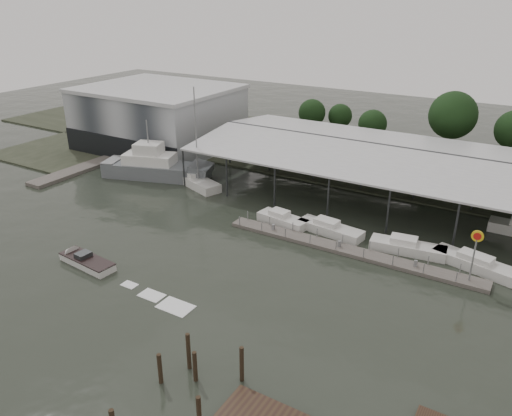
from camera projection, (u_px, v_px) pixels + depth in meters
The scene contains 17 objects.
ground at pixel (176, 256), 51.77m from camera, with size 200.00×200.00×0.00m, color #262C24.
land_strip_far at pixel (334, 153), 84.73m from camera, with size 140.00×30.00×0.30m.
land_strip_west at pixel (113, 136), 94.26m from camera, with size 20.00×40.00×0.30m.
storage_warehouse at pixel (159, 117), 86.46m from camera, with size 24.50×20.50×10.50m.
covered_boat_shed at pixel (419, 155), 63.28m from camera, with size 58.24×24.00×6.96m.
trawler_dock at pixel (83, 168), 76.89m from camera, with size 3.00×18.00×0.50m.
floating_dock at pixel (348, 250), 52.45m from camera, with size 28.00×2.00×1.40m.
shell_fuel_sign at pixel (475, 247), 45.27m from camera, with size 1.10×0.18×5.55m.
grey_trawler at pixel (157, 167), 73.12m from camera, with size 16.71×9.10×8.84m.
white_sailboat at pixel (196, 181), 70.31m from camera, with size 9.05×5.47×14.12m.
speedboat_underway at pixel (84, 260), 50.19m from camera, with size 18.18×3.67×2.00m.
moored_cruiser_0 at pixel (282, 219), 58.65m from camera, with size 6.45×3.05×1.70m.
moored_cruiser_1 at pixel (330, 229), 56.35m from camera, with size 7.83×3.16×1.70m.
moored_cruiser_2 at pixel (407, 247), 52.31m from camera, with size 7.94×3.15×1.70m.
moored_cruiser_3 at pixel (479, 265), 48.88m from camera, with size 9.44×4.50×1.70m.
mooring_pilings at pixel (184, 384), 33.41m from camera, with size 5.06×9.05×3.65m.
horizon_tree_line at pixel (509, 131), 74.89m from camera, with size 66.77×10.03×11.18m.
Camera 1 is at (30.63, -34.68, 25.17)m, focal length 35.00 mm.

